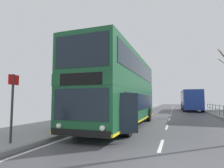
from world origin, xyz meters
TOP-DOWN VIEW (x-y plane):
  - ground at (-0.72, -0.00)m, footprint 15.80×140.00m
  - double_decker_bus_main at (-2.71, 6.87)m, footprint 3.24×10.76m
  - background_bus_far_lane at (2.76, 26.49)m, footprint 2.73×9.65m
  - bus_stop_sign_near at (-4.95, 0.63)m, footprint 0.08×0.44m

SIDE VIEW (x-z plane):
  - ground at x=-0.72m, z-range -0.06..0.14m
  - bus_stop_sign_near at x=-4.95m, z-range 0.43..2.86m
  - background_bus_far_lane at x=2.76m, z-range 0.14..3.17m
  - double_decker_bus_main at x=-2.71m, z-range 0.10..4.50m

